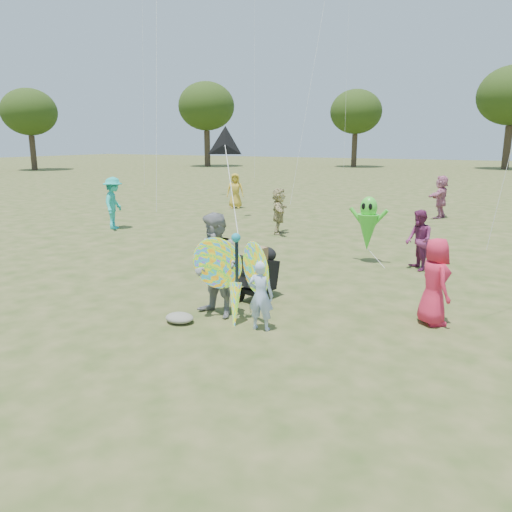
% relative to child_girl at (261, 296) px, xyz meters
% --- Properties ---
extents(ground, '(160.00, 160.00, 0.00)m').
position_rel_child_girl_xyz_m(ground, '(-0.24, -0.84, -0.60)').
color(ground, '#51592B').
rests_on(ground, ground).
extents(child_girl, '(0.48, 0.35, 1.21)m').
position_rel_child_girl_xyz_m(child_girl, '(0.00, 0.00, 0.00)').
color(child_girl, '#ABC3F2').
rests_on(child_girl, ground).
extents(adult_man, '(1.06, 0.91, 1.90)m').
position_rel_child_girl_xyz_m(adult_man, '(-1.01, 0.21, 0.35)').
color(adult_man, gray).
rests_on(adult_man, ground).
extents(grey_bag, '(0.52, 0.43, 0.17)m').
position_rel_child_girl_xyz_m(grey_bag, '(-1.42, -0.38, -0.52)').
color(grey_bag, gray).
rests_on(grey_bag, ground).
extents(crowd_a, '(0.83, 0.89, 1.53)m').
position_rel_child_girl_xyz_m(crowd_a, '(2.52, 1.67, 0.16)').
color(crowd_a, red).
rests_on(crowd_a, ground).
extents(crowd_d, '(0.95, 1.52, 1.57)m').
position_rel_child_girl_xyz_m(crowd_d, '(-3.55, 8.16, 0.18)').
color(crowd_d, tan).
rests_on(crowd_d, ground).
extents(crowd_e, '(0.87, 0.92, 1.50)m').
position_rel_child_girl_xyz_m(crowd_e, '(1.58, 5.37, 0.15)').
color(crowd_e, '#772758').
rests_on(crowd_e, ground).
extents(crowd_g, '(0.94, 0.82, 1.63)m').
position_rel_child_girl_xyz_m(crowd_g, '(-8.21, 13.17, 0.21)').
color(crowd_g, gold).
rests_on(crowd_g, ground).
extents(crowd_i, '(1.16, 1.38, 1.86)m').
position_rel_child_girl_xyz_m(crowd_i, '(-9.22, 6.26, 0.33)').
color(crowd_i, '#21B5AA').
rests_on(crowd_i, ground).
extents(crowd_j, '(0.79, 1.69, 1.75)m').
position_rel_child_girl_xyz_m(crowd_j, '(0.78, 14.48, 0.27)').
color(crowd_j, '#C26F92').
rests_on(crowd_j, ground).
extents(jogging_stroller, '(0.61, 1.10, 1.09)m').
position_rel_child_girl_xyz_m(jogging_stroller, '(-0.81, 1.49, 0.01)').
color(jogging_stroller, black).
rests_on(jogging_stroller, ground).
extents(butterfly_kite, '(1.74, 0.75, 1.80)m').
position_rel_child_girl_xyz_m(butterfly_kite, '(-0.54, 0.10, 0.21)').
color(butterfly_kite, orange).
rests_on(butterfly_kite, ground).
extents(delta_kite_rig, '(1.87, 2.24, 1.93)m').
position_rel_child_girl_xyz_m(delta_kite_rig, '(-2.02, 2.21, 2.44)').
color(delta_kite_rig, black).
rests_on(delta_kite_rig, ground).
extents(alien_kite, '(1.12, 0.69, 1.74)m').
position_rel_child_girl_xyz_m(alien_kite, '(0.25, 5.54, 0.37)').
color(alien_kite, '#41D532').
rests_on(alien_kite, ground).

